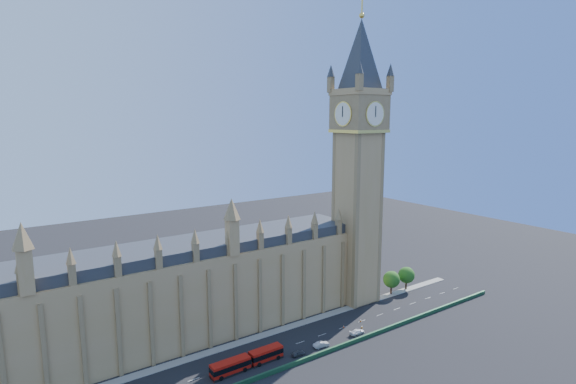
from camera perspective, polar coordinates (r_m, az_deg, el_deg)
ground at (r=131.81m, az=0.05°, el=-19.03°), size 400.00×400.00×0.00m
palace_westminster at (r=133.53m, az=-14.64°, el=-12.40°), size 120.00×20.00×28.00m
elizabeth_tower at (r=151.18m, az=8.96°, el=6.16°), size 20.59×20.59×105.00m
bridge_parapet at (r=125.15m, az=2.56°, el=-20.38°), size 160.00×0.60×1.20m
kerb_north at (r=138.80m, az=-2.29°, el=-17.45°), size 160.00×3.00×0.16m
tree_east_near at (r=168.39m, az=13.04°, el=-10.70°), size 6.00×6.00×8.50m
tree_east_far at (r=174.10m, az=14.84°, el=-10.10°), size 6.00×6.00×8.50m
red_bus at (r=122.14m, az=-5.15°, el=-20.56°), size 20.17×3.35×3.43m
car_grey at (r=127.26m, az=1.29°, el=-19.80°), size 3.92×1.74×1.31m
car_silver at (r=131.55m, az=4.26°, el=-18.74°), size 4.81×2.18×1.53m
car_white at (r=139.37m, az=8.78°, el=-17.15°), size 4.99×2.13×1.44m
cone_a at (r=143.22m, az=9.35°, el=-16.55°), size 0.64×0.64×0.78m
cone_b at (r=142.82m, az=7.08°, el=-16.59°), size 0.55×0.55×0.71m
cone_c at (r=147.23m, az=9.21°, el=-15.81°), size 0.54×0.54×0.75m
cone_d at (r=139.83m, az=7.93°, el=-17.22°), size 0.44×0.44×0.66m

